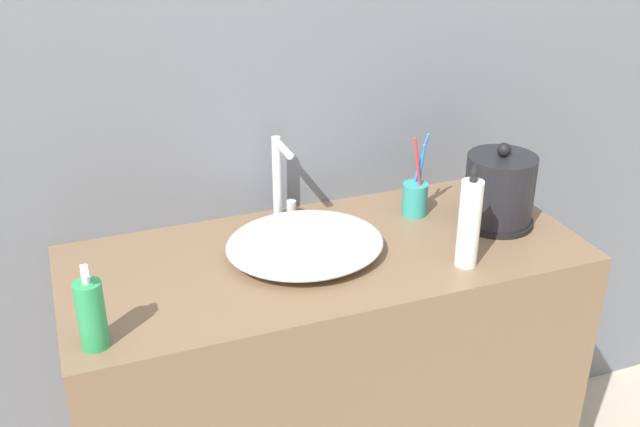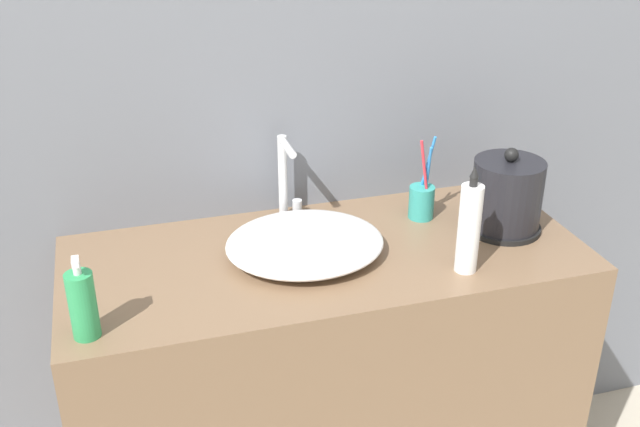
{
  "view_description": "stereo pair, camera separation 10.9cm",
  "coord_description": "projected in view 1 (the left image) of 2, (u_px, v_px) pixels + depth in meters",
  "views": [
    {
      "loc": [
        -0.53,
        -1.12,
        1.68
      ],
      "look_at": [
        -0.01,
        0.25,
        0.95
      ],
      "focal_mm": 42.0,
      "sensor_mm": 36.0,
      "label": 1
    },
    {
      "loc": [
        -0.43,
        -1.16,
        1.68
      ],
      "look_at": [
        -0.01,
        0.25,
        0.95
      ],
      "focal_mm": 42.0,
      "sensor_mm": 36.0,
      "label": 2
    }
  ],
  "objects": [
    {
      "name": "electric_kettle",
      "position": [
        499.0,
        192.0,
        1.78
      ],
      "size": [
        0.18,
        0.18,
        0.21
      ],
      "color": "black",
      "rests_on": "vanity_counter"
    },
    {
      "name": "toothbrush_cup",
      "position": [
        415.0,
        197.0,
        1.84
      ],
      "size": [
        0.06,
        0.06,
        0.21
      ],
      "color": "teal",
      "rests_on": "vanity_counter"
    },
    {
      "name": "sink_basin",
      "position": [
        305.0,
        243.0,
        1.66
      ],
      "size": [
        0.36,
        0.32,
        0.06
      ],
      "color": "white",
      "rests_on": "vanity_counter"
    },
    {
      "name": "vanity_counter",
      "position": [
        325.0,
        401.0,
        1.87
      ],
      "size": [
        1.17,
        0.5,
        0.85
      ],
      "color": "brown",
      "rests_on": "ground_plane"
    },
    {
      "name": "shampoo_bottle",
      "position": [
        469.0,
        222.0,
        1.59
      ],
      "size": [
        0.05,
        0.05,
        0.24
      ],
      "color": "white",
      "rests_on": "vanity_counter"
    },
    {
      "name": "wall_back",
      "position": [
        284.0,
        28.0,
        1.72
      ],
      "size": [
        6.0,
        0.04,
        2.6
      ],
      "color": "slate",
      "rests_on": "ground_plane"
    },
    {
      "name": "faucet",
      "position": [
        280.0,
        177.0,
        1.78
      ],
      "size": [
        0.06,
        0.11,
        0.21
      ],
      "color": "silver",
      "rests_on": "vanity_counter"
    },
    {
      "name": "lotion_bottle",
      "position": [
        91.0,
        314.0,
        1.34
      ],
      "size": [
        0.05,
        0.05,
        0.17
      ],
      "color": "#2D9956",
      "rests_on": "vanity_counter"
    }
  ]
}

